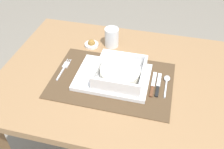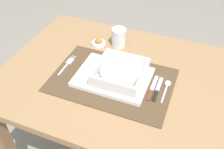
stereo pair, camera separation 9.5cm
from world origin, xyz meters
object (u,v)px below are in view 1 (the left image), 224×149
object	(u,v)px
condiment_saucer	(92,44)
butter_knife	(158,86)
dining_table	(116,94)
spoon	(167,81)
porridge_bowl	(120,73)
bread_knife	(153,86)
drinking_glass	(112,38)
fork	(64,68)

from	to	relation	value
condiment_saucer	butter_knife	bearing A→B (deg)	-31.31
dining_table	spoon	xyz separation A→B (m)	(0.20, 0.00, 0.12)
porridge_bowl	bread_knife	xyz separation A→B (m)	(0.13, -0.00, -0.03)
bread_knife	butter_knife	bearing A→B (deg)	13.58
dining_table	butter_knife	xyz separation A→B (m)	(0.17, -0.03, 0.12)
dining_table	bread_knife	distance (m)	0.19
bread_knife	drinking_glass	distance (m)	0.31
dining_table	fork	distance (m)	0.24
spoon	drinking_glass	xyz separation A→B (m)	(-0.26, 0.19, 0.03)
fork	porridge_bowl	bearing A→B (deg)	-8.44
porridge_bowl	fork	distance (m)	0.24
porridge_bowl	fork	world-z (taller)	porridge_bowl
porridge_bowl	condiment_saucer	world-z (taller)	porridge_bowl
dining_table	condiment_saucer	bearing A→B (deg)	133.47
fork	bread_knife	xyz separation A→B (m)	(0.36, -0.02, 0.00)
drinking_glass	dining_table	bearing A→B (deg)	-70.67
dining_table	butter_knife	world-z (taller)	butter_knife
butter_knife	condiment_saucer	xyz separation A→B (m)	(-0.32, 0.19, 0.00)
porridge_bowl	butter_knife	xyz separation A→B (m)	(0.14, 0.00, -0.03)
porridge_bowl	bread_knife	bearing A→B (deg)	-0.76
fork	drinking_glass	xyz separation A→B (m)	(0.15, 0.20, 0.03)
porridge_bowl	condiment_saucer	size ratio (longest dim) A/B	2.90
dining_table	bread_knife	bearing A→B (deg)	-13.90
spoon	butter_knife	distance (m)	0.05
fork	spoon	distance (m)	0.41
fork	butter_knife	bearing A→B (deg)	-6.64
butter_knife	drinking_glass	distance (m)	0.32
spoon	condiment_saucer	distance (m)	0.38
fork	drinking_glass	bearing A→B (deg)	50.32
drinking_glass	butter_knife	bearing A→B (deg)	-43.42
bread_knife	condiment_saucer	world-z (taller)	condiment_saucer
dining_table	spoon	world-z (taller)	spoon
fork	drinking_glass	size ratio (longest dim) A/B	1.55
butter_knife	bread_knife	distance (m)	0.02
fork	spoon	world-z (taller)	spoon
dining_table	bread_knife	xyz separation A→B (m)	(0.15, -0.04, 0.12)
fork	dining_table	bearing A→B (deg)	0.59
dining_table	spoon	bearing A→B (deg)	0.35
dining_table	condiment_saucer	size ratio (longest dim) A/B	14.90
fork	butter_knife	distance (m)	0.38
drinking_glass	porridge_bowl	bearing A→B (deg)	-68.25
condiment_saucer	dining_table	bearing A→B (deg)	-46.53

